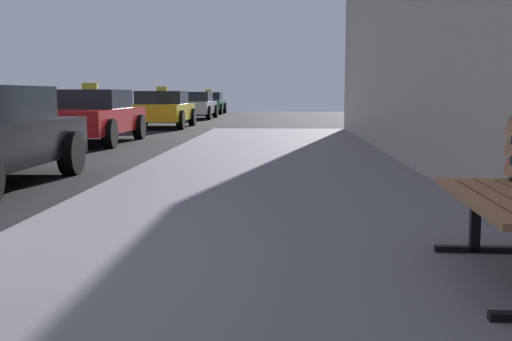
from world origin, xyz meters
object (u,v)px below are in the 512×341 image
(car_green, at_px, (208,103))
(car_red, at_px, (89,116))
(car_silver, at_px, (194,105))
(car_yellow, at_px, (161,109))

(car_green, bearing_deg, car_red, 89.62)
(car_red, relative_size, car_silver, 0.99)
(car_silver, relative_size, car_green, 1.12)
(car_red, bearing_deg, car_silver, -91.34)
(car_yellow, relative_size, car_green, 1.04)
(car_red, bearing_deg, car_yellow, -92.84)
(car_yellow, bearing_deg, car_silver, -90.00)
(car_red, height_order, car_silver, car_red)
(car_yellow, relative_size, car_silver, 0.92)
(car_red, height_order, car_green, same)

